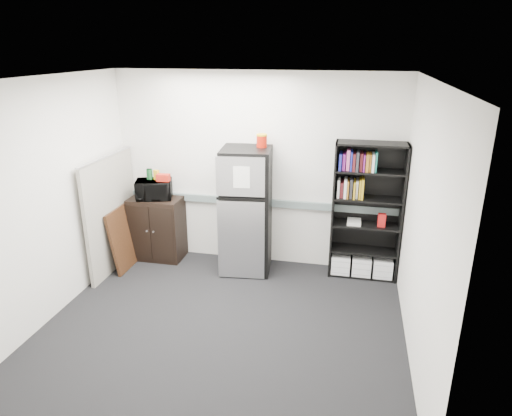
{
  "coord_description": "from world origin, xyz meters",
  "views": [
    {
      "loc": [
        1.3,
        -4.26,
        2.99
      ],
      "look_at": [
        0.18,
        0.9,
        1.11
      ],
      "focal_mm": 32.0,
      "sensor_mm": 36.0,
      "label": 1
    }
  ],
  "objects_px": {
    "cabinet": "(157,228)",
    "refrigerator": "(247,211)",
    "cubicle_partition": "(112,213)",
    "bookshelf": "(366,213)",
    "microwave": "(154,189)"
  },
  "relations": [
    {
      "from": "cabinet",
      "to": "refrigerator",
      "type": "xyz_separation_m",
      "value": [
        1.37,
        -0.08,
        0.4
      ]
    },
    {
      "from": "cubicle_partition",
      "to": "cabinet",
      "type": "relative_size",
      "value": 1.75
    },
    {
      "from": "bookshelf",
      "to": "refrigerator",
      "type": "relative_size",
      "value": 1.07
    },
    {
      "from": "cabinet",
      "to": "cubicle_partition",
      "type": "bearing_deg",
      "value": -137.86
    },
    {
      "from": "bookshelf",
      "to": "cabinet",
      "type": "distance_m",
      "value": 3.0
    },
    {
      "from": "bookshelf",
      "to": "cubicle_partition",
      "type": "distance_m",
      "value": 3.46
    },
    {
      "from": "cabinet",
      "to": "bookshelf",
      "type": "bearing_deg",
      "value": 1.25
    },
    {
      "from": "cabinet",
      "to": "microwave",
      "type": "height_order",
      "value": "microwave"
    },
    {
      "from": "bookshelf",
      "to": "microwave",
      "type": "relative_size",
      "value": 3.74
    },
    {
      "from": "bookshelf",
      "to": "microwave",
      "type": "bearing_deg",
      "value": -178.45
    },
    {
      "from": "cabinet",
      "to": "refrigerator",
      "type": "distance_m",
      "value": 1.43
    },
    {
      "from": "cubicle_partition",
      "to": "refrigerator",
      "type": "height_order",
      "value": "refrigerator"
    },
    {
      "from": "microwave",
      "to": "refrigerator",
      "type": "xyz_separation_m",
      "value": [
        1.37,
        -0.06,
        -0.2
      ]
    },
    {
      "from": "cubicle_partition",
      "to": "cabinet",
      "type": "distance_m",
      "value": 0.72
    },
    {
      "from": "microwave",
      "to": "refrigerator",
      "type": "bearing_deg",
      "value": -20.27
    }
  ]
}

